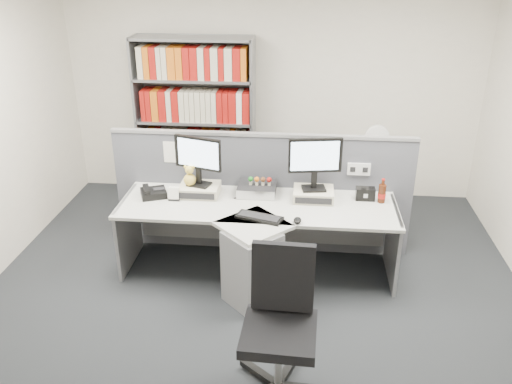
# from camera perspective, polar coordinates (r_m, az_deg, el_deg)

# --- Properties ---
(ground) EXTENTS (5.50, 5.50, 0.00)m
(ground) POSITION_cam_1_polar(r_m,az_deg,el_deg) (4.68, -0.78, -13.65)
(ground) COLOR #292C30
(ground) RESTS_ON ground
(room_shell) EXTENTS (5.04, 5.54, 2.72)m
(room_shell) POSITION_cam_1_polar(r_m,az_deg,el_deg) (3.85, -0.93, 7.84)
(room_shell) COLOR silver
(room_shell) RESTS_ON ground
(partition) EXTENTS (3.00, 0.08, 1.27)m
(partition) POSITION_cam_1_polar(r_m,az_deg,el_deg) (5.41, 0.65, -0.00)
(partition) COLOR #51535C
(partition) RESTS_ON ground
(desk) EXTENTS (2.60, 1.20, 0.72)m
(desk) POSITION_cam_1_polar(r_m,az_deg,el_deg) (4.92, -0.06, -5.19)
(desk) COLOR beige
(desk) RESTS_ON ground
(monitor_riser_left) EXTENTS (0.38, 0.31, 0.10)m
(monitor_riser_left) POSITION_cam_1_polar(r_m,az_deg,el_deg) (5.20, -6.06, 0.23)
(monitor_riser_left) COLOR beige
(monitor_riser_left) RESTS_ON desk
(monitor_riser_right) EXTENTS (0.38, 0.31, 0.10)m
(monitor_riser_right) POSITION_cam_1_polar(r_m,az_deg,el_deg) (5.10, 6.15, -0.25)
(monitor_riser_right) COLOR beige
(monitor_riser_right) RESTS_ON desk
(monitor_left) EXTENTS (0.46, 0.21, 0.48)m
(monitor_left) POSITION_cam_1_polar(r_m,az_deg,el_deg) (5.07, -6.22, 3.74)
(monitor_left) COLOR black
(monitor_left) RESTS_ON monitor_riser_left
(monitor_right) EXTENTS (0.50, 0.19, 0.51)m
(monitor_right) POSITION_cam_1_polar(r_m,az_deg,el_deg) (4.97, 6.33, 3.46)
(monitor_right) COLOR black
(monitor_right) RESTS_ON monitor_riser_right
(desktop_pc) EXTENTS (0.37, 0.33, 0.10)m
(desktop_pc) POSITION_cam_1_polar(r_m,az_deg,el_deg) (5.19, 0.10, 0.34)
(desktop_pc) COLOR black
(desktop_pc) RESTS_ON desk
(figurines) EXTENTS (0.23, 0.05, 0.09)m
(figurines) POSITION_cam_1_polar(r_m,az_deg,el_deg) (5.13, 0.42, 1.27)
(figurines) COLOR beige
(figurines) RESTS_ON desktop_pc
(keyboard) EXTENTS (0.44, 0.27, 0.03)m
(keyboard) POSITION_cam_1_polar(r_m,az_deg,el_deg) (4.72, 0.35, -2.72)
(keyboard) COLOR black
(keyboard) RESTS_ON desk
(mouse) EXTENTS (0.07, 0.11, 0.04)m
(mouse) POSITION_cam_1_polar(r_m,az_deg,el_deg) (4.67, 4.46, -3.04)
(mouse) COLOR black
(mouse) RESTS_ON desk
(desk_phone) EXTENTS (0.30, 0.29, 0.10)m
(desk_phone) POSITION_cam_1_polar(r_m,az_deg,el_deg) (5.23, -10.96, -0.07)
(desk_phone) COLOR black
(desk_phone) RESTS_ON desk
(desk_calendar) EXTENTS (0.11, 0.08, 0.13)m
(desk_calendar) POSITION_cam_1_polar(r_m,az_deg,el_deg) (5.11, -8.74, -0.28)
(desk_calendar) COLOR black
(desk_calendar) RESTS_ON desk
(plush_toy) EXTENTS (0.12, 0.12, 0.21)m
(plush_toy) POSITION_cam_1_polar(r_m,az_deg,el_deg) (5.15, -7.10, 1.60)
(plush_toy) COLOR #DEC04A
(plush_toy) RESTS_ON monitor_riser_left
(speaker) EXTENTS (0.18, 0.10, 0.12)m
(speaker) POSITION_cam_1_polar(r_m,az_deg,el_deg) (5.17, 11.59, -0.18)
(speaker) COLOR black
(speaker) RESTS_ON desk
(cola_bottle) EXTENTS (0.07, 0.07, 0.24)m
(cola_bottle) POSITION_cam_1_polar(r_m,az_deg,el_deg) (5.13, 13.30, -0.16)
(cola_bottle) COLOR #3F190A
(cola_bottle) RESTS_ON desk
(shelving_unit) EXTENTS (1.41, 0.40, 2.00)m
(shelving_unit) POSITION_cam_1_polar(r_m,az_deg,el_deg) (6.53, -6.43, 7.27)
(shelving_unit) COLOR gray
(shelving_unit) RESTS_ON ground
(filing_cabinet) EXTENTS (0.45, 0.61, 0.70)m
(filing_cabinet) POSITION_cam_1_polar(r_m,az_deg,el_deg) (6.25, 12.22, -0.10)
(filing_cabinet) COLOR gray
(filing_cabinet) RESTS_ON ground
(desk_fan) EXTENTS (0.27, 0.16, 0.46)m
(desk_fan) POSITION_cam_1_polar(r_m,az_deg,el_deg) (6.02, 12.75, 5.41)
(desk_fan) COLOR white
(desk_fan) RESTS_ON filing_cabinet
(office_chair) EXTENTS (0.68, 0.70, 1.06)m
(office_chair) POSITION_cam_1_polar(r_m,az_deg,el_deg) (3.78, 2.62, -13.47)
(office_chair) COLOR silver
(office_chair) RESTS_ON ground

